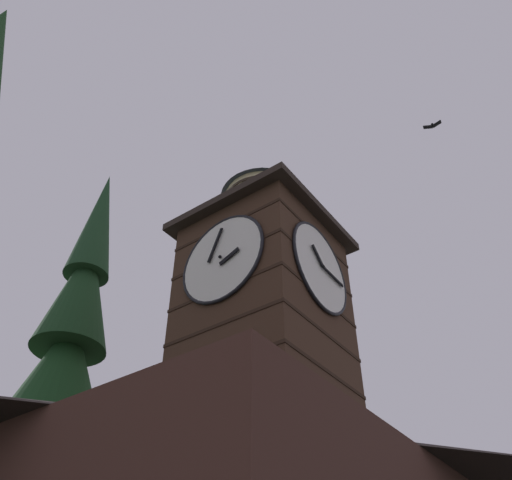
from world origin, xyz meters
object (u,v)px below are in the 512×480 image
pine_tree_behind (41,459)px  clock_tower (264,288)px  flying_bird_high (267,183)px  flying_bird_low (432,125)px

pine_tree_behind → clock_tower: bearing=103.9°
flying_bird_high → flying_bird_low: 8.72m
flying_bird_low → clock_tower: bearing=-64.3°
flying_bird_high → pine_tree_behind: bearing=-37.6°
clock_tower → flying_bird_low: bearing=115.7°
flying_bird_high → flying_bird_low: size_ratio=0.90×
pine_tree_behind → flying_bird_high: 15.18m
pine_tree_behind → flying_bird_high: (-5.60, 4.31, 13.43)m
pine_tree_behind → flying_bird_low: 16.91m
clock_tower → flying_bird_high: bearing=-147.2°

